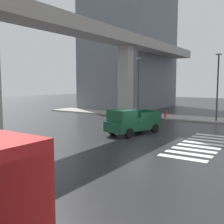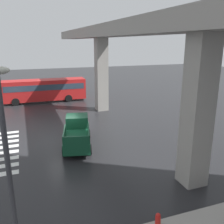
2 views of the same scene
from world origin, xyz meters
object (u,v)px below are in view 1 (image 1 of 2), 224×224
Objects in this scene: street_lamp_near_corner at (218,79)px; street_lamp_mid_block at (138,80)px; fire_hydrant at (165,115)px; pickup_truck at (132,122)px.

street_lamp_near_corner is 9.29m from street_lamp_mid_block.
fire_hydrant is (-0.40, 5.55, -4.13)m from street_lamp_near_corner.
pickup_truck is 0.75× the size of street_lamp_mid_block.
street_lamp_near_corner is at bearing -21.76° from pickup_truck.
fire_hydrant is at bearing 94.12° from street_lamp_near_corner.
street_lamp_mid_block is at bearing 24.85° from pickup_truck.
fire_hydrant is (-0.40, -3.74, -4.13)m from street_lamp_mid_block.
pickup_truck is 12.14m from street_lamp_near_corner.
fire_hydrant is at bearing 6.85° from pickup_truck.
pickup_truck is 6.35× the size of fire_hydrant.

